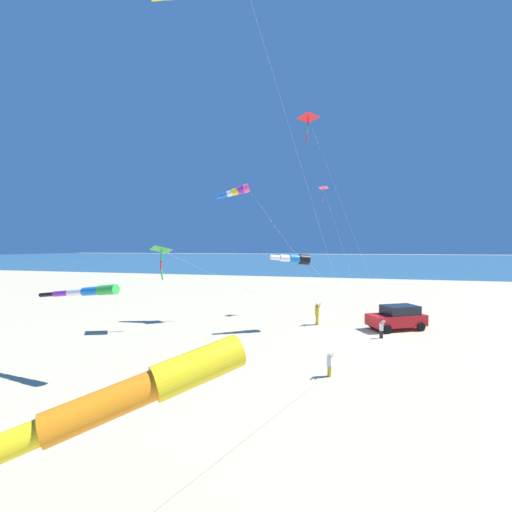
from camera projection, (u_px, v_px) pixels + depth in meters
ground_plane at (358, 338)px, 22.25m from camera, size 600.00×600.00×0.00m
ocean_water_strip at (339, 259)px, 182.12m from camera, size 240.00×600.00×0.01m
parked_car at (397, 317)px, 24.51m from camera, size 3.68×4.66×1.85m
cooler_box at (383, 318)px, 27.34m from camera, size 0.62×0.42×0.42m
person_adult_flyer at (317, 312)px, 25.99m from camera, size 0.64×0.55×1.86m
person_child_green_jacket at (329, 363)px, 15.55m from camera, size 0.44×0.39×1.26m
person_child_grey_jacket at (381, 328)px, 22.08m from camera, size 0.37×0.44×1.30m
kite_windsock_magenta_far_left at (111, 403)px, 5.57m from camera, size 14.83×6.89×4.46m
kite_windsock_white_trailing at (87, 291)px, 15.73m from camera, size 11.50×12.96×4.59m
kite_delta_purple_drifting at (324, 189)px, 30.89m from camera, size 5.32×4.30×12.35m
kite_windsock_small_distant at (237, 191)px, 28.32m from camera, size 1.33×11.40×12.06m
kite_delta_teal_far_right at (308, 118)px, 29.02m from camera, size 3.30×7.46×18.56m
kite_delta_long_streamer_right at (162, 250)px, 24.31m from camera, size 2.56×14.80×6.58m
kite_windsock_long_streamer_left at (295, 259)px, 24.36m from camera, size 2.10×7.67×5.84m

